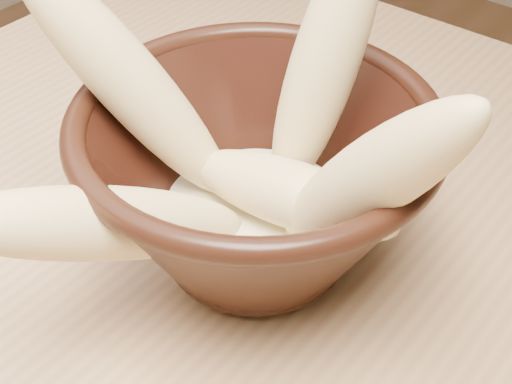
% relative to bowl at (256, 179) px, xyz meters
% --- Properties ---
extents(bowl, '(0.24, 0.24, 0.13)m').
position_rel_bowl_xyz_m(bowl, '(0.00, 0.00, 0.00)').
color(bowl, black).
rests_on(bowl, table).
extents(milk_puddle, '(0.13, 0.13, 0.02)m').
position_rel_bowl_xyz_m(milk_puddle, '(-0.00, -0.00, -0.03)').
color(milk_puddle, beige).
rests_on(milk_puddle, bowl).
extents(banana_upright, '(0.07, 0.11, 0.20)m').
position_rel_bowl_xyz_m(banana_upright, '(0.01, 0.05, 0.07)').
color(banana_upright, '#FAD893').
rests_on(banana_upright, bowl).
extents(banana_left, '(0.15, 0.12, 0.20)m').
position_rel_bowl_xyz_m(banana_left, '(-0.08, -0.03, 0.06)').
color(banana_left, '#FAD893').
rests_on(banana_left, bowl).
extents(banana_right, '(0.15, 0.06, 0.18)m').
position_rel_bowl_xyz_m(banana_right, '(0.09, -0.01, 0.05)').
color(banana_right, '#FAD893').
rests_on(banana_right, bowl).
extents(banana_across, '(0.15, 0.06, 0.05)m').
position_rel_bowl_xyz_m(banana_across, '(0.03, 0.00, 0.00)').
color(banana_across, '#FAD893').
rests_on(banana_across, bowl).
extents(banana_front, '(0.10, 0.20, 0.13)m').
position_rel_bowl_xyz_m(banana_front, '(-0.03, -0.10, 0.02)').
color(banana_front, '#FAD893').
rests_on(banana_front, bowl).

